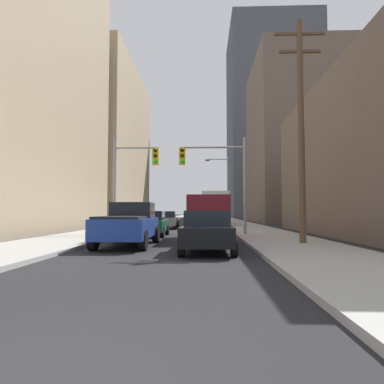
{
  "coord_description": "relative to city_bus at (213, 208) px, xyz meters",
  "views": [
    {
      "loc": [
        1.58,
        -2.69,
        1.48
      ],
      "look_at": [
        0.0,
        39.15,
        3.84
      ],
      "focal_mm": 32.81,
      "sensor_mm": 36.0,
      "label": 1
    }
  ],
  "objects": [
    {
      "name": "sidewalk_left",
      "position": [
        -7.81,
        14.87,
        -1.85
      ],
      "size": [
        3.97,
        160.0,
        0.15
      ],
      "primitive_type": "cube",
      "color": "#9E9E99",
      "rests_on": "ground"
    },
    {
      "name": "sidewalk_right",
      "position": [
        2.89,
        14.87,
        -1.85
      ],
      "size": [
        3.97,
        160.0,
        0.15
      ],
      "primitive_type": "cube",
      "color": "#9E9E99",
      "rests_on": "ground"
    },
    {
      "name": "city_bus",
      "position": [
        0.0,
        0.0,
        0.0
      ],
      "size": [
        2.68,
        11.53,
        3.4
      ],
      "color": "silver",
      "rests_on": "ground"
    },
    {
      "name": "pickup_truck_blue",
      "position": [
        -4.2,
        -22.66,
        -1.0
      ],
      "size": [
        2.2,
        5.45,
        1.9
      ],
      "color": "navy",
      "rests_on": "ground"
    },
    {
      "name": "cargo_van_maroon",
      "position": [
        -0.77,
        -19.47,
        -0.64
      ],
      "size": [
        2.16,
        5.24,
        2.26
      ],
      "color": "maroon",
      "rests_on": "ground"
    },
    {
      "name": "sedan_black",
      "position": [
        -0.81,
        -24.95,
        -1.16
      ],
      "size": [
        1.95,
        4.23,
        1.52
      ],
      "color": "black",
      "rests_on": "ground"
    },
    {
      "name": "sedan_green",
      "position": [
        -4.19,
        -16.66,
        -1.16
      ],
      "size": [
        1.95,
        4.24,
        1.52
      ],
      "color": "#195938",
      "rests_on": "ground"
    },
    {
      "name": "sedan_grey",
      "position": [
        -4.26,
        -7.4,
        -1.16
      ],
      "size": [
        1.95,
        4.26,
        1.52
      ],
      "color": "slate",
      "rests_on": "ground"
    },
    {
      "name": "traffic_signal_near_left",
      "position": [
        -5.28,
        -16.65,
        2.06
      ],
      "size": [
        2.79,
        0.44,
        6.0
      ],
      "color": "gray",
      "rests_on": "ground"
    },
    {
      "name": "traffic_signal_near_right",
      "position": [
        -0.23,
        -16.64,
        2.13
      ],
      "size": [
        4.06,
        0.44,
        6.0
      ],
      "color": "gray",
      "rests_on": "ground"
    },
    {
      "name": "utility_pole_right",
      "position": [
        3.29,
        -22.61,
        3.31
      ],
      "size": [
        2.2,
        0.28,
        9.92
      ],
      "color": "brown",
      "rests_on": "ground"
    },
    {
      "name": "street_lamp_right",
      "position": [
        1.19,
        0.9,
        2.63
      ],
      "size": [
        2.58,
        0.32,
        7.5
      ],
      "color": "gray",
      "rests_on": "ground"
    },
    {
      "name": "building_left_mid_office",
      "position": [
        -18.6,
        10.1,
        8.72
      ],
      "size": [
        16.44,
        22.19,
        21.29
      ],
      "primitive_type": "cube",
      "color": "tan",
      "rests_on": "ground"
    },
    {
      "name": "building_right_mid_block",
      "position": [
        18.17,
        12.62,
        9.62
      ],
      "size": [
        24.07,
        18.37,
        23.1
      ],
      "primitive_type": "cube",
      "color": "#66564C",
      "rests_on": "ground"
    },
    {
      "name": "building_right_far_highrise",
      "position": [
        16.03,
        51.52,
        22.13
      ],
      "size": [
        21.24,
        23.63,
        48.11
      ],
      "primitive_type": "cube",
      "color": "#4C515B",
      "rests_on": "ground"
    }
  ]
}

